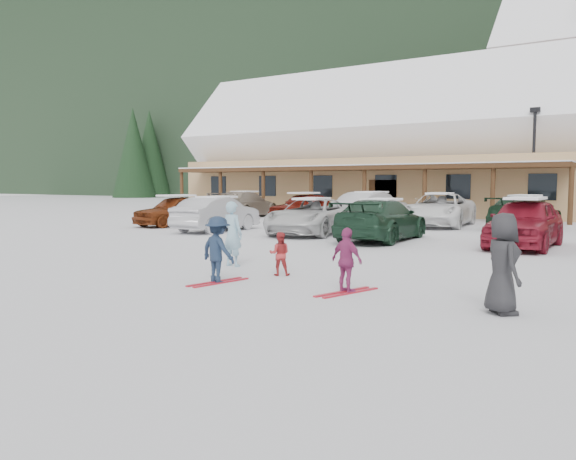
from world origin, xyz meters
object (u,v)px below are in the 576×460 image
Objects in this scene: child_magenta at (347,260)px; parked_car_8 at (304,206)px; parked_car_2 at (312,216)px; day_lodge at (385,155)px; parked_car_10 at (440,210)px; parked_car_4 at (525,223)px; adult_skier at (232,234)px; parked_car_1 at (217,214)px; parked_car_3 at (381,220)px; parked_car_9 at (372,207)px; parked_car_11 at (525,212)px; lamp_post at (534,157)px; parked_car_0 at (177,211)px; bystander_dark at (503,264)px; parked_car_7 at (245,204)px; toddler_red at (280,254)px; child_navy at (218,250)px.

child_magenta is 20.49m from parked_car_8.
day_lodge is at bearing 96.31° from parked_car_2.
parked_car_2 is 7.30m from parked_car_10.
child_magenta is at bearing -64.63° from parked_car_2.
day_lodge is 6.42× the size of parked_car_4.
day_lodge is 18.58× the size of adult_skier.
parked_car_10 is at bearing 5.58° from parked_car_8.
parked_car_1 is 0.88× the size of parked_car_3.
parked_car_2 is at bearing -67.78° from adult_skier.
parked_car_9 is 7.17m from parked_car_11.
lamp_post is 1.32× the size of parked_car_4.
parked_car_4 is (4.60, 0.44, 0.05)m from parked_car_3.
parked_car_3 is (-3.26, 9.09, 0.12)m from child_magenta.
parked_car_11 reaches higher than parked_car_3.
child_magenta is 16.81m from parked_car_11.
parked_car_8 is (2.77, 6.93, 0.02)m from parked_car_0.
bystander_dark reaches higher than parked_car_4.
parked_car_10 is at bearing -61.17° from child_magenta.
bystander_dark is at bearing 128.49° from parked_car_9.
parked_car_0 is 12.26m from parked_car_10.
bystander_dark is 0.31× the size of parked_car_11.
day_lodge is 5.57× the size of parked_car_7.
lamp_post is at bearing -24.49° from day_lodge.
adult_skier is at bearing 38.36° from bystander_dark.
bystander_dark reaches higher than toddler_red.
parked_car_10 reaches higher than child_magenta.
parked_car_9 is at bearing 51.67° from parked_car_0.
adult_skier reaches higher than parked_car_3.
parked_car_8 is 0.85× the size of parked_car_11.
parked_car_4 is (-1.39, 9.69, -0.01)m from bystander_dark.
parked_car_2 is (-2.71, 8.38, -0.08)m from adult_skier.
parked_car_4 reaches higher than child_navy.
bystander_dark is 0.37× the size of parked_car_0.
parked_car_0 is 10.86m from parked_car_3.
day_lodge is 14.06m from parked_car_10.
toddler_red is (9.09, -26.96, -3.47)m from day_lodge.
day_lodge is 6.71× the size of parked_car_8.
lamp_post is at bearing -102.98° from parked_car_3.
child_navy reaches higher than child_magenta.
parked_car_11 is at bearing -88.69° from child_navy.
bystander_dark reaches higher than parked_car_1.
parked_car_10 reaches higher than parked_car_0.
toddler_red is 0.70× the size of child_navy.
bystander_dark is 13.66m from parked_car_2.
parked_car_11 reaches higher than parked_car_1.
parked_car_7 is at bearing 171.17° from parked_car_10.
parked_car_2 is (-9.27, 10.03, -0.07)m from bystander_dark.
parked_car_10 is at bearing 39.36° from parked_car_0.
child_magenta is 0.24× the size of parked_car_3.
parked_car_3 reaches higher than toddler_red.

